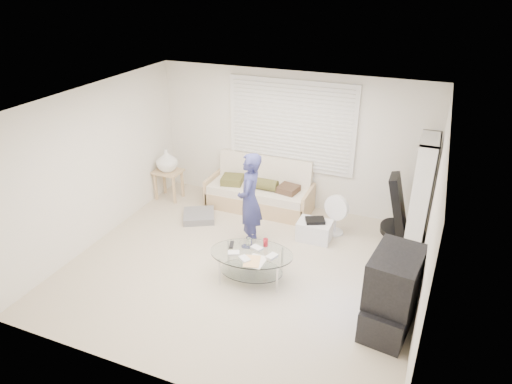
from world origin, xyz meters
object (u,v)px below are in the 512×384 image
at_px(futon_sofa, 260,192).
at_px(bookshelf, 421,193).
at_px(coffee_table, 252,258).
at_px(tv_unit, 392,293).

distance_m(futon_sofa, bookshelf, 2.84).
relative_size(futon_sofa, coffee_table, 1.49).
xyz_separation_m(futon_sofa, bookshelf, (2.77, -0.20, 0.59)).
distance_m(futon_sofa, coffee_table, 2.20).
bearing_deg(coffee_table, bookshelf, 42.37).
relative_size(futon_sofa, tv_unit, 1.83).
bearing_deg(bookshelf, coffee_table, -137.63).
relative_size(futon_sofa, bookshelf, 1.07).
bearing_deg(futon_sofa, tv_unit, -41.49).
height_order(futon_sofa, tv_unit, tv_unit).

